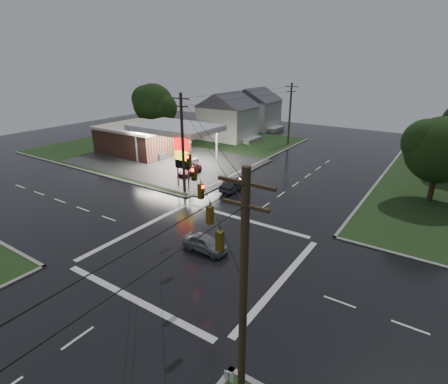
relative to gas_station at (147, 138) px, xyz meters
The scene contains 15 objects.
ground 32.46m from the gas_station, 37.50° to the right, with size 120.00×120.00×0.00m, color black.
grass_nw 6.79m from the gas_station, 92.95° to the left, with size 36.00×36.00×0.08m, color #1E3115.
gas_station is the anchor object (origin of this frame).
pylon_sign 17.81m from the gas_station, 31.22° to the right, with size 2.00×0.35×6.00m.
utility_pole_nw 19.38m from the gas_station, 32.23° to the right, with size 2.20×0.32×11.00m.
utility_pole_se 45.83m from the gas_station, 39.70° to the right, with size 2.20×0.32×11.00m.
utility_pole_n 24.60m from the gas_station, 48.53° to the left, with size 2.20×0.32×10.50m.
traffic_signals 32.63m from the gas_station, 37.50° to the right, with size 26.87×26.87×1.47m.
house_near 17.07m from the gas_station, 73.83° to the left, with size 11.05×8.48×8.60m.
house_far 28.61m from the gas_station, 82.50° to the left, with size 11.05×8.48×8.60m.
tree_nw_behind 13.63m from the gas_station, 128.42° to the left, with size 8.93×7.60×10.00m.
tree_ne_near 40.00m from the gas_station, ahead, with size 7.99×6.80×8.98m.
car_north 21.65m from the gas_station, 17.72° to the right, with size 1.45×4.16×1.37m, color #22232A.
car_crossing 32.38m from the gas_station, 36.72° to the right, with size 1.55×3.86×1.32m, color gray.
car_pump 13.76m from the gas_station, 21.43° to the right, with size 1.66×4.08×1.19m, color #5B141F.
Camera 1 is at (14.96, -18.98, 14.27)m, focal length 28.00 mm.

